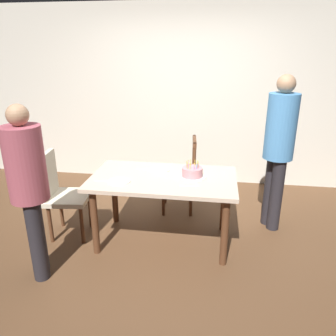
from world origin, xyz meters
name	(u,v)px	position (x,y,z in m)	size (l,w,h in m)	color
ground	(164,240)	(0.00, 0.00, 0.00)	(6.40, 6.40, 0.00)	brown
back_wall	(183,97)	(0.00, 1.85, 1.30)	(6.40, 0.10, 2.60)	silver
dining_table	(163,186)	(0.00, 0.00, 0.64)	(1.48, 0.86, 0.74)	beige
birthday_cake	(192,173)	(0.29, 0.04, 0.79)	(0.28, 0.28, 0.17)	silver
plate_near_celebrant	(119,181)	(-0.41, -0.19, 0.75)	(0.22, 0.22, 0.01)	white
plate_far_side	(159,169)	(-0.07, 0.19, 0.75)	(0.22, 0.22, 0.01)	white
fork_near_celebrant	(103,181)	(-0.57, -0.20, 0.75)	(0.18, 0.02, 0.01)	silver
fork_far_side	(145,169)	(-0.23, 0.18, 0.75)	(0.18, 0.02, 0.01)	silver
fork_near_guest	(189,186)	(0.28, -0.20, 0.75)	(0.18, 0.02, 0.01)	silver
chair_spindle_back	(180,176)	(0.09, 0.75, 0.46)	(0.48, 0.48, 0.95)	beige
chair_upholstered	(60,190)	(-1.13, -0.04, 0.53)	(0.49, 0.49, 0.95)	beige
person_celebrant	(29,185)	(-1.03, -0.72, 0.90)	(0.32, 0.32, 1.58)	#262328
person_guest	(279,145)	(1.19, 0.50, 0.99)	(0.32, 0.32, 1.74)	#262328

